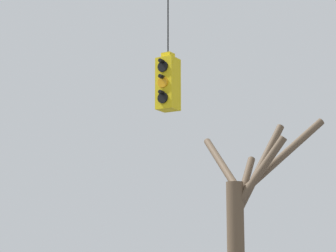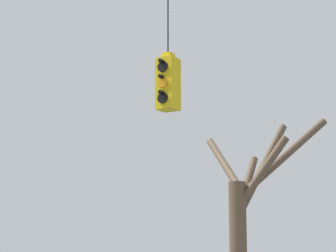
{
  "view_description": "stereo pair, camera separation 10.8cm",
  "coord_description": "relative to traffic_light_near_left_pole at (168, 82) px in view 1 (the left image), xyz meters",
  "views": [
    {
      "loc": [
        2.68,
        -9.75,
        1.98
      ],
      "look_at": [
        -3.12,
        0.06,
        4.09
      ],
      "focal_mm": 70.0,
      "sensor_mm": 36.0,
      "label": 1
    },
    {
      "loc": [
        2.77,
        -9.7,
        1.98
      ],
      "look_at": [
        -3.12,
        0.06,
        4.09
      ],
      "focal_mm": 70.0,
      "sensor_mm": 36.0,
      "label": 2
    }
  ],
  "objects": [
    {
      "name": "traffic_light_near_left_pole",
      "position": [
        0.0,
        0.0,
        0.0
      ],
      "size": [
        0.34,
        0.46,
        3.15
      ],
      "color": "yellow"
    },
    {
      "name": "bare_tree",
      "position": [
        -1.71,
        7.02,
        -1.99
      ],
      "size": [
        4.07,
        2.32,
        5.63
      ],
      "color": "brown",
      "rests_on": "ground_plane"
    }
  ]
}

